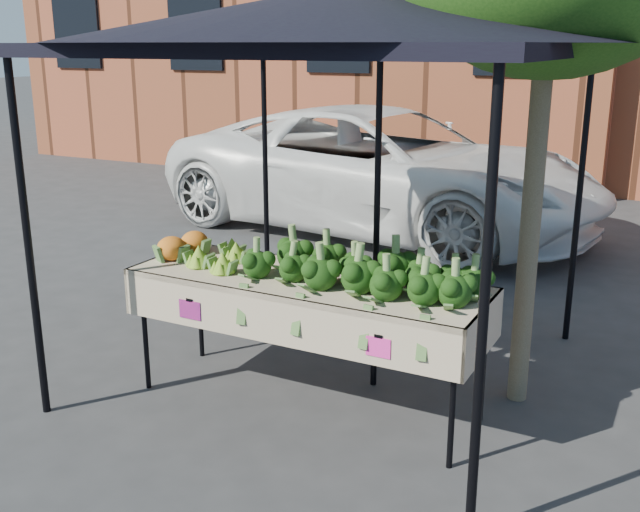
{
  "coord_description": "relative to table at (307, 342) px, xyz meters",
  "views": [
    {
      "loc": [
        2.2,
        -3.98,
        2.37
      ],
      "look_at": [
        0.04,
        0.29,
        1.0
      ],
      "focal_mm": 41.45,
      "sensor_mm": 36.0,
      "label": 1
    }
  ],
  "objects": [
    {
      "name": "broccoli_heap",
      "position": [
        0.39,
        0.03,
        0.58
      ],
      "size": [
        1.61,
        0.58,
        0.27
      ],
      "primitive_type": "ellipsoid",
      "color": "black",
      "rests_on": "table"
    },
    {
      "name": "cauliflower_pair",
      "position": [
        -1.04,
        0.07,
        0.54
      ],
      "size": [
        0.24,
        0.44,
        0.18
      ],
      "primitive_type": "ellipsoid",
      "color": "orange",
      "rests_on": "table"
    },
    {
      "name": "canopy",
      "position": [
        -0.06,
        0.56,
        0.92
      ],
      "size": [
        3.16,
        3.16,
        2.74
      ],
      "primitive_type": null,
      "color": "black",
      "rests_on": "ground"
    },
    {
      "name": "street_tree",
      "position": [
        1.27,
        0.73,
        1.45
      ],
      "size": [
        1.92,
        1.92,
        3.79
      ],
      "primitive_type": null,
      "color": "#1E4C14",
      "rests_on": "ground"
    },
    {
      "name": "ground",
      "position": [
        -0.04,
        -0.09,
        -0.45
      ],
      "size": [
        90.0,
        90.0,
        0.0
      ],
      "primitive_type": "plane",
      "color": "#2F2F31"
    },
    {
      "name": "table",
      "position": [
        0.0,
        0.0,
        0.0
      ],
      "size": [
        2.41,
        0.83,
        0.9
      ],
      "color": "#BFAE93",
      "rests_on": "ground"
    },
    {
      "name": "vehicle",
      "position": [
        -1.44,
        4.81,
        2.44
      ],
      "size": [
        1.95,
        2.86,
        5.78
      ],
      "primitive_type": "imported",
      "rotation": [
        0.0,
        0.0,
        1.43
      ],
      "color": "white",
      "rests_on": "ground"
    },
    {
      "name": "romanesco_cluster",
      "position": [
        -0.67,
        0.04,
        0.55
      ],
      "size": [
        0.44,
        0.58,
        0.21
      ],
      "primitive_type": "ellipsoid",
      "color": "#94C133",
      "rests_on": "table"
    }
  ]
}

